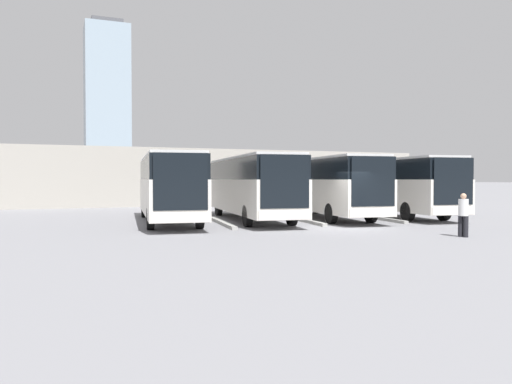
% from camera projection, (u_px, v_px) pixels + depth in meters
% --- Properties ---
extents(ground_plane, '(600.00, 600.00, 0.00)m').
position_uv_depth(ground_plane, '(343.00, 229.00, 21.86)').
color(ground_plane, gray).
extents(bus_0, '(3.81, 11.92, 3.31)m').
position_uv_depth(bus_0, '(390.00, 185.00, 29.23)').
color(bus_0, silver).
rests_on(bus_0, ground_plane).
extents(curb_divider_0, '(0.95, 5.90, 0.15)m').
position_uv_depth(curb_divider_0, '(377.00, 218.00, 26.87)').
color(curb_divider_0, '#9E9E99').
rests_on(curb_divider_0, ground_plane).
extents(bus_1, '(3.81, 11.92, 3.31)m').
position_uv_depth(bus_1, '(323.00, 185.00, 27.88)').
color(bus_1, silver).
rests_on(bus_1, ground_plane).
extents(curb_divider_1, '(0.95, 5.90, 0.15)m').
position_uv_depth(curb_divider_1, '(303.00, 220.00, 25.52)').
color(curb_divider_1, '#9E9E99').
rests_on(curb_divider_1, ground_plane).
extents(bus_2, '(3.81, 11.92, 3.31)m').
position_uv_depth(bus_2, '(251.00, 185.00, 26.32)').
color(bus_2, silver).
rests_on(bus_2, ground_plane).
extents(curb_divider_2, '(0.95, 5.90, 0.15)m').
position_uv_depth(curb_divider_2, '(222.00, 223.00, 23.96)').
color(curb_divider_2, '#9E9E99').
rests_on(curb_divider_2, ground_plane).
extents(bus_3, '(3.81, 11.92, 3.31)m').
position_uv_depth(bus_3, '(168.00, 186.00, 25.00)').
color(bus_3, silver).
rests_on(bus_3, ground_plane).
extents(pedestrian, '(0.47, 0.47, 1.64)m').
position_uv_depth(pedestrian, '(463.00, 214.00, 18.61)').
color(pedestrian, black).
rests_on(pedestrian, ground_plane).
extents(station_building, '(39.97, 12.46, 4.70)m').
position_uv_depth(station_building, '(196.00, 177.00, 45.37)').
color(station_building, '#A8A399').
rests_on(station_building, ground_plane).
extents(office_tower, '(18.77, 18.77, 71.44)m').
position_uv_depth(office_tower, '(107.00, 105.00, 219.21)').
color(office_tower, '#93A8B7').
rests_on(office_tower, ground_plane).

